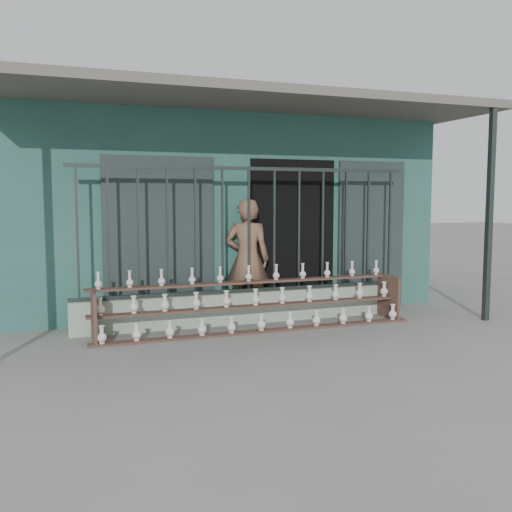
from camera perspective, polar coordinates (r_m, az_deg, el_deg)
name	(u,v)px	position (r m, az deg, el deg)	size (l,w,h in m)	color
ground	(284,343)	(7.17, 2.77, -8.73)	(60.00, 60.00, 0.00)	slate
workshop_building	(198,208)	(10.97, -5.79, 4.80)	(7.40, 6.60, 3.21)	#29574E
parapet_wall	(249,307)	(8.30, -0.71, -5.14)	(5.00, 0.20, 0.45)	#9DB198
security_fence	(249,230)	(8.17, -0.72, 2.63)	(5.00, 0.04, 1.80)	#283330
shelf_rack	(255,303)	(7.88, -0.07, -4.74)	(4.50, 0.68, 0.85)	brown
elderly_woman	(247,259)	(8.48, -0.87, -0.31)	(0.66, 0.43, 1.80)	brown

